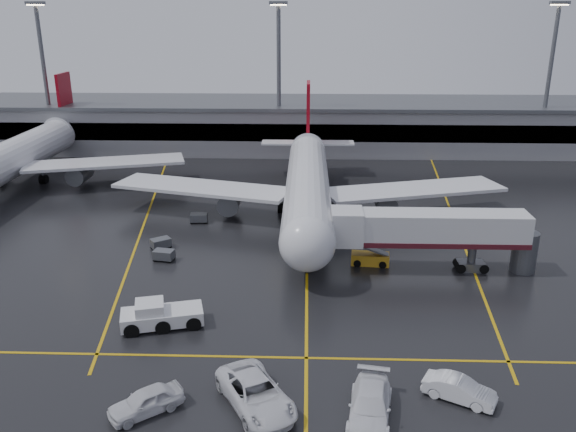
{
  "coord_description": "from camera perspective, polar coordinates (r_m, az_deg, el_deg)",
  "views": [
    {
      "loc": [
        -0.12,
        -59.18,
        24.03
      ],
      "look_at": [
        -2.0,
        -2.0,
        4.0
      ],
      "focal_mm": 36.71,
      "sensor_mm": 36.0,
      "label": 1
    }
  ],
  "objects": [
    {
      "name": "baggage_cart_a",
      "position": [
        61.06,
        -11.93,
        -3.68
      ],
      "size": [
        2.2,
        1.64,
        1.12
      ],
      "color": "#595B60",
      "rests_on": "ground"
    },
    {
      "name": "service_van_a",
      "position": [
        39.17,
        -3.13,
        -16.79
      ],
      "size": [
        6.27,
        7.73,
        1.96
      ],
      "primitive_type": "imported",
      "rotation": [
        0.0,
        0.0,
        0.51
      ],
      "color": "white",
      "rests_on": "ground"
    },
    {
      "name": "belt_loader",
      "position": [
        59.49,
        7.96,
        -4.11
      ],
      "size": [
        3.89,
        2.1,
        2.37
      ],
      "color": "gold",
      "rests_on": "ground"
    },
    {
      "name": "apron_line_left",
      "position": [
        75.88,
        -13.41,
        0.3
      ],
      "size": [
        9.99,
        69.35,
        0.02
      ],
      "primitive_type": "cube",
      "rotation": [
        0.0,
        0.0,
        0.14
      ],
      "color": "gold",
      "rests_on": "ground"
    },
    {
      "name": "service_van_d",
      "position": [
        39.77,
        -13.6,
        -17.04
      ],
      "size": [
        4.97,
        4.41,
        1.63
      ],
      "primitive_type": "imported",
      "rotation": [
        0.0,
        0.0,
        -0.92
      ],
      "color": "silver",
      "rests_on": "ground"
    },
    {
      "name": "jet_bridge",
      "position": [
        58.11,
        13.68,
        -1.52
      ],
      "size": [
        19.9,
        3.4,
        6.05
      ],
      "color": "silver",
      "rests_on": "ground"
    },
    {
      "name": "apron_line_stop",
      "position": [
        44.27,
        1.79,
        -13.58
      ],
      "size": [
        60.0,
        0.25,
        0.02
      ],
      "primitive_type": "cube",
      "color": "gold",
      "rests_on": "ground"
    },
    {
      "name": "apron_line_right",
      "position": [
        75.44,
        15.68,
        -0.02
      ],
      "size": [
        7.57,
        69.64,
        0.02
      ],
      "primitive_type": "cube",
      "rotation": [
        0.0,
        0.0,
        -0.1
      ],
      "color": "gold",
      "rests_on": "ground"
    },
    {
      "name": "light_mast_right",
      "position": [
        109.27,
        24.04,
        12.67
      ],
      "size": [
        3.0,
        1.2,
        25.45
      ],
      "color": "#595B60",
      "rests_on": "ground"
    },
    {
      "name": "service_van_c",
      "position": [
        41.34,
        16.26,
        -15.82
      ],
      "size": [
        4.89,
        3.64,
        1.54
      ],
      "primitive_type": "imported",
      "rotation": [
        0.0,
        0.0,
        1.08
      ],
      "color": "white",
      "rests_on": "ground"
    },
    {
      "name": "terminal",
      "position": [
        108.91,
        1.94,
        8.86
      ],
      "size": [
        122.0,
        19.0,
        8.6
      ],
      "color": "gray",
      "rests_on": "ground"
    },
    {
      "name": "baggage_cart_b",
      "position": [
        64.16,
        -12.22,
        -2.56
      ],
      "size": [
        2.38,
        2.22,
        1.12
      ],
      "color": "#595B60",
      "rests_on": "ground"
    },
    {
      "name": "main_airliner",
      "position": [
        71.68,
        1.91,
        3.23
      ],
      "size": [
        48.8,
        45.6,
        14.1
      ],
      "color": "silver",
      "rests_on": "ground"
    },
    {
      "name": "light_mast_left",
      "position": [
        111.1,
        -22.55,
        12.94
      ],
      "size": [
        3.0,
        1.2,
        25.45
      ],
      "color": "#595B60",
      "rests_on": "ground"
    },
    {
      "name": "second_airliner",
      "position": [
        93.21,
        -24.98,
        5.21
      ],
      "size": [
        48.8,
        45.6,
        14.1
      ],
      "color": "silver",
      "rests_on": "ground"
    },
    {
      "name": "pushback_tractor",
      "position": [
        48.85,
        -12.32,
        -9.43
      ],
      "size": [
        6.87,
        4.16,
        2.3
      ],
      "color": "silver",
      "rests_on": "ground"
    },
    {
      "name": "apron_line_centre",
      "position": [
        63.87,
        1.85,
        -2.81
      ],
      "size": [
        0.25,
        90.0,
        0.02
      ],
      "primitive_type": "cube",
      "color": "gold",
      "rests_on": "ground"
    },
    {
      "name": "service_van_b",
      "position": [
        38.58,
        7.95,
        -17.73
      ],
      "size": [
        3.57,
        6.63,
        1.83
      ],
      "primitive_type": "imported",
      "rotation": [
        0.0,
        0.0,
        -0.17
      ],
      "color": "white",
      "rests_on": "ground"
    },
    {
      "name": "baggage_cart_c",
      "position": [
        71.1,
        -8.63,
        -0.15
      ],
      "size": [
        2.11,
        1.47,
        1.12
      ],
      "color": "#595B60",
      "rests_on": "ground"
    },
    {
      "name": "light_mast_mid",
      "position": [
        101.75,
        -0.9,
        13.9
      ],
      "size": [
        3.0,
        1.2,
        25.45
      ],
      "color": "#595B60",
      "rests_on": "ground"
    },
    {
      "name": "ground",
      "position": [
        63.88,
        1.85,
        -2.81
      ],
      "size": [
        220.0,
        220.0,
        0.0
      ],
      "primitive_type": "plane",
      "color": "black",
      "rests_on": "ground"
    }
  ]
}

